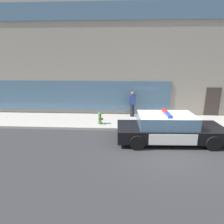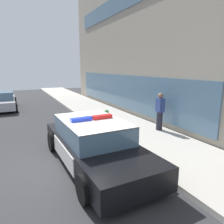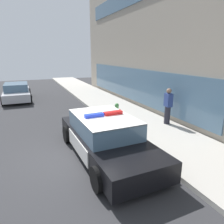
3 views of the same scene
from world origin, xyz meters
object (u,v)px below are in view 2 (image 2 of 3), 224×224
Objects in this scene: pedestrian_on_sidewalk at (160,111)px; police_cruiser at (94,142)px; fire_hydrant at (107,117)px; car_far_lane at (1,101)px.

police_cruiser is at bearing 29.99° from pedestrian_on_sidewalk.
fire_hydrant is 0.42× the size of pedestrian_on_sidewalk.
fire_hydrant is at bearing 148.48° from police_cruiser.
police_cruiser is 4.13m from pedestrian_on_sidewalk.
fire_hydrant is (-3.61, 2.06, -0.18)m from police_cruiser.
car_far_lane is (-7.35, -5.01, 0.13)m from fire_hydrant.
pedestrian_on_sidewalk reaches higher than fire_hydrant.
police_cruiser reaches higher than car_far_lane.
pedestrian_on_sidewalk is (2.02, 1.74, 0.51)m from fire_hydrant.
police_cruiser is at bearing -29.70° from fire_hydrant.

